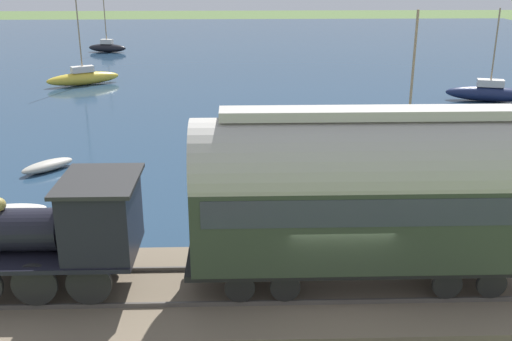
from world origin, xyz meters
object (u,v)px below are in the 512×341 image
sailboat_navy (489,93)px  passenger_coach (364,190)px  sailboat_yellow (83,77)px  rowboat_near_shore (10,209)px  rowboat_far_out (48,166)px  sailboat_green (404,169)px  steam_locomotive (61,227)px  rowboat_off_pier (289,182)px  sailboat_black (107,47)px

sailboat_navy → passenger_coach: bearing=166.9°
sailboat_yellow → rowboat_near_shore: sailboat_yellow is taller
rowboat_far_out → rowboat_near_shore: bearing=133.1°
sailboat_navy → sailboat_green: sailboat_green is taller
sailboat_green → rowboat_near_shore: 15.32m
steam_locomotive → rowboat_far_out: (10.85, 3.76, -2.03)m
sailboat_green → sailboat_yellow: bearing=39.7°
sailboat_navy → rowboat_near_shore: 30.20m
steam_locomotive → rowboat_off_pier: 11.03m
sailboat_navy → sailboat_green: 17.57m
passenger_coach → steam_locomotive: bearing=90.0°
passenger_coach → rowboat_near_shore: (6.17, 11.43, -3.00)m
rowboat_near_shore → rowboat_off_pier: rowboat_off_pier is taller
steam_locomotive → rowboat_far_out: size_ratio=2.36×
rowboat_far_out → sailboat_navy: bearing=-109.6°
rowboat_near_shore → sailboat_black: bearing=1.1°
sailboat_black → rowboat_near_shore: sailboat_black is taller
passenger_coach → sailboat_navy: sailboat_navy is taller
sailboat_yellow → rowboat_far_out: bearing=160.3°
passenger_coach → sailboat_green: sailboat_green is taller
sailboat_yellow → rowboat_near_shore: (-23.93, -3.08, -0.41)m
rowboat_near_shore → rowboat_far_out: bearing=-5.2°
passenger_coach → rowboat_off_pier: size_ratio=4.02×
passenger_coach → rowboat_near_shore: passenger_coach is taller
sailboat_green → rowboat_off_pier: size_ratio=3.07×
sailboat_navy → sailboat_black: size_ratio=0.96×
sailboat_navy → sailboat_black: 37.36m
rowboat_off_pier → rowboat_near_shore: bearing=64.3°
rowboat_far_out → sailboat_yellow: bearing=-38.2°
rowboat_far_out → rowboat_off_pier: size_ratio=1.02×
steam_locomotive → sailboat_navy: 31.63m
passenger_coach → sailboat_green: 10.00m
steam_locomotive → rowboat_near_shore: bearing=31.2°
rowboat_off_pier → sailboat_navy: bearing=-82.2°
sailboat_green → sailboat_black: bearing=26.6°
sailboat_yellow → rowboat_far_out: sailboat_yellow is taller
sailboat_yellow → sailboat_black: size_ratio=1.27×
passenger_coach → sailboat_green: bearing=-22.1°
sailboat_green → rowboat_off_pier: 4.78m
steam_locomotive → sailboat_yellow: sailboat_yellow is taller
sailboat_navy → rowboat_near_shore: size_ratio=2.23×
passenger_coach → sailboat_navy: size_ratio=1.54×
rowboat_far_out → rowboat_near_shore: size_ratio=0.87×
sailboat_black → rowboat_far_out: (-36.08, -4.71, -0.28)m
sailboat_green → sailboat_navy: bearing=-33.6°
sailboat_navy → sailboat_yellow: sailboat_yellow is taller
sailboat_yellow → sailboat_navy: bearing=-131.7°
rowboat_near_shore → sailboat_navy: bearing=-60.0°
passenger_coach → sailboat_yellow: 33.51m
sailboat_yellow → rowboat_off_pier: sailboat_yellow is taller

